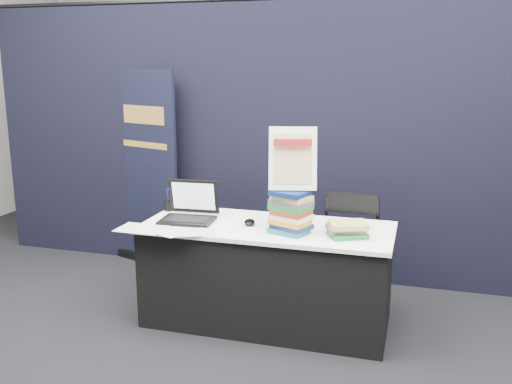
% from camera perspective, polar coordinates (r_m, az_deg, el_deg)
% --- Properties ---
extents(floor, '(8.00, 8.00, 0.00)m').
position_cam_1_polar(floor, '(3.92, -1.14, -16.19)').
color(floor, black).
rests_on(floor, ground).
extents(wall_back, '(8.00, 0.02, 3.50)m').
position_cam_1_polar(wall_back, '(7.33, 8.40, 11.63)').
color(wall_back, beige).
rests_on(wall_back, floor).
extents(drape_partition, '(6.00, 0.08, 2.40)m').
position_cam_1_polar(drape_partition, '(5.02, 4.30, 4.84)').
color(drape_partition, black).
rests_on(drape_partition, floor).
extents(display_table, '(1.80, 0.75, 0.75)m').
position_cam_1_polar(display_table, '(4.24, 1.09, -8.23)').
color(display_table, black).
rests_on(display_table, floor).
extents(laptop, '(0.41, 0.34, 0.29)m').
position_cam_1_polar(laptop, '(4.27, -6.63, -1.92)').
color(laptop, black).
rests_on(laptop, display_table).
extents(mouse, '(0.11, 0.14, 0.04)m').
position_cam_1_polar(mouse, '(4.13, -0.65, -3.04)').
color(mouse, black).
rests_on(mouse, display_table).
extents(brochure_left, '(0.34, 0.24, 0.00)m').
position_cam_1_polar(brochure_left, '(4.12, -11.37, -3.61)').
color(brochure_left, silver).
rests_on(brochure_left, display_table).
extents(brochure_mid, '(0.33, 0.28, 0.00)m').
position_cam_1_polar(brochure_mid, '(4.02, -8.84, -3.90)').
color(brochure_mid, white).
rests_on(brochure_mid, display_table).
extents(brochure_right, '(0.34, 0.30, 0.00)m').
position_cam_1_polar(brochure_right, '(3.98, -6.03, -4.02)').
color(brochure_right, beige).
rests_on(brochure_right, display_table).
extents(pen_cup, '(0.08, 0.08, 0.09)m').
position_cam_1_polar(pen_cup, '(4.56, -8.74, -1.29)').
color(pen_cup, black).
rests_on(pen_cup, display_table).
extents(book_stack_tall, '(0.30, 0.27, 0.30)m').
position_cam_1_polar(book_stack_tall, '(3.91, 3.52, -2.00)').
color(book_stack_tall, '#1C666C').
rests_on(book_stack_tall, display_table).
extents(book_stack_short, '(0.29, 0.26, 0.10)m').
position_cam_1_polar(book_stack_short, '(3.90, 9.10, -3.70)').
color(book_stack_short, '#1E7332').
rests_on(book_stack_short, display_table).
extents(info_sign, '(0.34, 0.20, 0.44)m').
position_cam_1_polar(info_sign, '(3.86, 3.69, 3.30)').
color(info_sign, black).
rests_on(info_sign, book_stack_tall).
extents(pullup_banner, '(0.77, 0.33, 1.84)m').
position_cam_1_polar(pullup_banner, '(5.46, -10.85, 1.21)').
color(pullup_banner, black).
rests_on(pullup_banner, floor).
extents(stacking_chair, '(0.44, 0.44, 0.92)m').
position_cam_1_polar(stacking_chair, '(4.38, 9.19, -5.77)').
color(stacking_chair, black).
rests_on(stacking_chair, floor).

